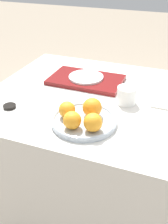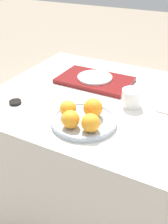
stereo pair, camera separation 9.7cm
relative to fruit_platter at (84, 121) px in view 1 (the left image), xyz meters
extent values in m
plane|color=gray|center=(0.11, 0.23, -0.73)|extent=(12.00, 12.00, 0.00)
cube|color=silver|center=(0.11, 0.23, -0.37)|extent=(1.26, 0.84, 0.72)
cylinder|color=#B2BCC6|center=(0.00, 0.00, 0.00)|extent=(0.25, 0.25, 0.02)
torus|color=#B2BCC6|center=(0.00, 0.00, 0.00)|extent=(0.25, 0.25, 0.01)
sphere|color=orange|center=(-0.02, -0.07, 0.04)|extent=(0.07, 0.07, 0.07)
sphere|color=orange|center=(0.02, 0.04, 0.04)|extent=(0.07, 0.07, 0.07)
sphere|color=orange|center=(-0.07, 0.00, 0.04)|extent=(0.06, 0.06, 0.06)
sphere|color=orange|center=(0.05, -0.05, 0.04)|extent=(0.07, 0.07, 0.07)
cube|color=maroon|center=(-0.12, 0.35, 0.00)|extent=(0.36, 0.22, 0.02)
cylinder|color=white|center=(-0.12, 0.35, 0.01)|extent=(0.17, 0.17, 0.01)
cylinder|color=white|center=(0.11, 0.21, 0.03)|extent=(0.08, 0.08, 0.07)
cylinder|color=black|center=(-0.33, 0.00, -0.01)|extent=(0.05, 0.05, 0.01)
camera|label=1|loc=(0.30, -0.77, 0.54)|focal=42.00mm
camera|label=2|loc=(0.38, -0.73, 0.54)|focal=42.00mm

